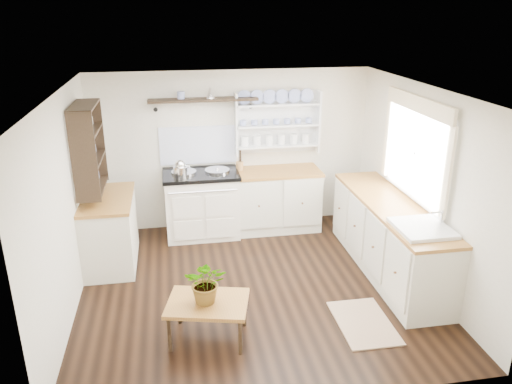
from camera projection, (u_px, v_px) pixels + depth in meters
floor at (254, 286)px, 5.92m from camera, size 4.00×3.80×0.01m
wall_back at (232, 150)px, 7.27m from camera, size 4.00×0.02×2.30m
wall_right at (422, 185)px, 5.84m from camera, size 0.02×3.80×2.30m
wall_left at (65, 208)px, 5.20m from camera, size 0.02×3.80×2.30m
ceiling at (254, 91)px, 5.12m from camera, size 4.00×3.80×0.01m
window at (416, 148)px, 5.83m from camera, size 0.08×1.55×1.22m
aga_cooker at (202, 203)px, 7.12m from camera, size 1.06×0.73×0.97m
back_cabinets at (276, 199)px, 7.33m from camera, size 1.27×0.63×0.90m
right_cabinets at (389, 237)px, 6.13m from camera, size 0.62×2.43×0.90m
belfast_sink at (421, 238)px, 5.32m from camera, size 0.55×0.60×0.45m
left_cabinets at (110, 230)px, 6.32m from camera, size 0.62×1.13×0.90m
plate_rack at (277, 122)px, 7.20m from camera, size 1.20×0.22×0.90m
high_shelf at (203, 100)px, 6.83m from camera, size 1.50×0.29×0.16m
left_shelving at (88, 147)px, 5.91m from camera, size 0.28×0.80×1.05m
kettle at (180, 169)px, 6.77m from camera, size 0.19×0.19×0.24m
utensil_crock at (240, 166)px, 7.15m from camera, size 0.10×0.10×0.12m
center_table at (208, 306)px, 4.87m from camera, size 0.89×0.72×0.42m
potted_plant at (207, 282)px, 4.78m from camera, size 0.46×0.41×0.44m
floor_rug at (364, 323)px, 5.23m from camera, size 0.56×0.85×0.02m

